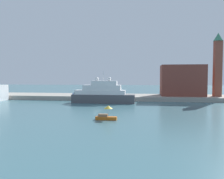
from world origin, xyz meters
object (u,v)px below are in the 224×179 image
at_px(parked_car, 78,94).
at_px(person_figure, 83,94).
at_px(bell_tower, 218,63).
at_px(large_yacht, 102,94).
at_px(mooring_bollard, 125,96).
at_px(small_motorboat, 106,114).
at_px(harbor_building, 182,80).

bearing_deg(parked_car, person_figure, -53.53).
bearing_deg(bell_tower, person_figure, -174.04).
height_order(large_yacht, mooring_bollard, large_yacht).
distance_m(small_motorboat, bell_tower, 63.17).
bearing_deg(small_motorboat, mooring_bollard, 89.18).
xyz_separation_m(bell_tower, mooring_bollard, (-37.33, -6.91, -13.41)).
distance_m(parked_car, mooring_bollard, 22.09).
xyz_separation_m(harbor_building, mooring_bollard, (-23.71, -9.45, -6.13)).
height_order(small_motorboat, person_figure, person_figure).
relative_size(parked_car, mooring_bollard, 6.40).
bearing_deg(small_motorboat, person_figure, 111.87).
relative_size(large_yacht, small_motorboat, 4.83).
bearing_deg(harbor_building, person_figure, -168.69).
height_order(small_motorboat, mooring_bollard, small_motorboat).
bearing_deg(small_motorboat, harbor_building, 64.51).
distance_m(harbor_building, bell_tower, 15.65).
height_order(bell_tower, person_figure, bell_tower).
xyz_separation_m(harbor_building, parked_car, (-44.99, -3.51, -5.92)).
height_order(small_motorboat, bell_tower, bell_tower).
height_order(large_yacht, person_figure, large_yacht).
bearing_deg(large_yacht, mooring_bollard, 46.89).
height_order(large_yacht, bell_tower, bell_tower).
distance_m(bell_tower, person_figure, 56.88).
bearing_deg(person_figure, small_motorboat, -68.13).
height_order(parked_car, person_figure, person_figure).
relative_size(large_yacht, person_figure, 14.77).
relative_size(bell_tower, mooring_bollard, 36.66).
bearing_deg(parked_car, small_motorboat, -66.48).
bearing_deg(bell_tower, large_yacht, -161.52).
bearing_deg(bell_tower, parked_car, -179.06).
xyz_separation_m(large_yacht, bell_tower, (44.91, 15.01, 12.19)).
distance_m(large_yacht, parked_car, 19.64).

